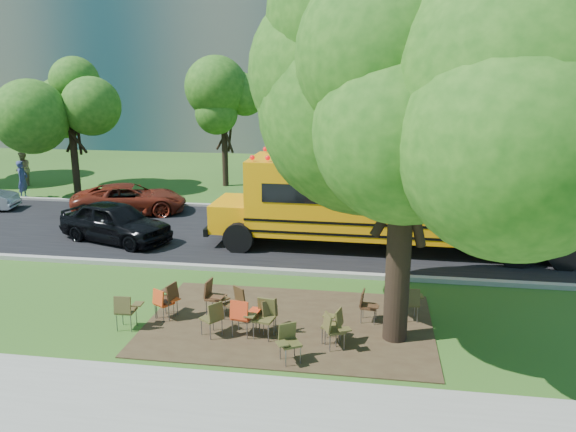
% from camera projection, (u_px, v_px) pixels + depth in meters
% --- Properties ---
extents(ground, '(160.00, 160.00, 0.00)m').
position_uv_depth(ground, '(254.00, 313.00, 14.51)').
color(ground, '#2A4F18').
rests_on(ground, ground).
extents(sidewalk, '(60.00, 4.00, 0.04)m').
position_uv_depth(sidewalk, '(193.00, 432.00, 9.73)').
color(sidewalk, gray).
rests_on(sidewalk, ground).
extents(dirt_patch, '(7.00, 4.50, 0.03)m').
position_uv_depth(dirt_patch, '(289.00, 324.00, 13.88)').
color(dirt_patch, '#382819').
rests_on(dirt_patch, ground).
extents(asphalt_road, '(80.00, 8.00, 0.04)m').
position_uv_depth(asphalt_road, '(293.00, 236.00, 21.20)').
color(asphalt_road, black).
rests_on(asphalt_road, ground).
extents(kerb_near, '(80.00, 0.25, 0.14)m').
position_uv_depth(kerb_near, '(274.00, 271.00, 17.37)').
color(kerb_near, gray).
rests_on(kerb_near, ground).
extents(kerb_far, '(80.00, 0.25, 0.14)m').
position_uv_depth(kerb_far, '(306.00, 209.00, 25.11)').
color(kerb_far, gray).
rests_on(kerb_far, ground).
extents(building_main, '(38.00, 16.00, 22.00)m').
position_uv_depth(building_main, '(249.00, 10.00, 47.35)').
color(building_main, '#60605C').
rests_on(building_main, ground).
extents(bg_tree_0, '(5.20, 5.20, 7.18)m').
position_uv_depth(bg_tree_0, '(69.00, 102.00, 27.56)').
color(bg_tree_0, black).
rests_on(bg_tree_0, ground).
extents(bg_tree_2, '(4.80, 4.80, 6.62)m').
position_uv_depth(bg_tree_2, '(224.00, 107.00, 29.49)').
color(bg_tree_2, black).
rests_on(bg_tree_2, ground).
extents(bg_tree_3, '(5.60, 5.60, 7.84)m').
position_uv_depth(bg_tree_3, '(489.00, 94.00, 25.46)').
color(bg_tree_3, black).
rests_on(bg_tree_3, ground).
extents(main_tree, '(7.20, 7.20, 9.12)m').
position_uv_depth(main_tree, '(407.00, 99.00, 11.75)').
color(main_tree, black).
rests_on(main_tree, ground).
extents(school_bus, '(12.95, 3.13, 3.15)m').
position_uv_depth(school_bus, '(414.00, 199.00, 19.16)').
color(school_bus, '#FF9C08').
rests_on(school_bus, ground).
extents(chair_0, '(0.59, 0.55, 0.90)m').
position_uv_depth(chair_0, '(126.00, 308.00, 13.47)').
color(chair_0, '#4C4321').
rests_on(chair_0, ground).
extents(chair_1, '(0.70, 0.55, 0.83)m').
position_uv_depth(chair_1, '(163.00, 301.00, 14.01)').
color(chair_1, '#D94417').
rests_on(chair_1, ground).
extents(chair_2, '(0.60, 0.76, 0.88)m').
position_uv_depth(chair_2, '(214.00, 315.00, 13.12)').
color(chair_2, '#49431F').
rests_on(chair_2, ground).
extents(chair_3, '(0.69, 0.55, 0.94)m').
position_uv_depth(chair_3, '(263.00, 314.00, 13.09)').
color(chair_3, '#4F4922').
rests_on(chair_3, ground).
extents(chair_4, '(0.69, 0.56, 0.95)m').
position_uv_depth(chair_4, '(243.00, 314.00, 13.09)').
color(chair_4, red).
rests_on(chair_4, ground).
extents(chair_5, '(0.58, 0.70, 0.86)m').
position_uv_depth(chair_5, '(288.00, 339.00, 11.98)').
color(chair_5, '#47441E').
rests_on(chair_5, ground).
extents(chair_6, '(0.51, 0.65, 0.86)m').
position_uv_depth(chair_6, '(334.00, 322.00, 12.80)').
color(chair_6, brown).
rests_on(chair_6, ground).
extents(chair_7, '(0.68, 0.59, 0.86)m').
position_uv_depth(chair_7, '(333.00, 328.00, 12.52)').
color(chair_7, '#4D4621').
rests_on(chair_7, ground).
extents(chair_8, '(0.56, 0.71, 0.94)m').
position_uv_depth(chair_8, '(169.00, 296.00, 14.12)').
color(chair_8, '#422817').
rests_on(chair_8, ground).
extents(chair_9, '(0.75, 0.59, 0.87)m').
position_uv_depth(chair_9, '(235.00, 300.00, 13.98)').
color(chair_9, '#432F18').
rests_on(chair_9, ground).
extents(chair_10, '(0.56, 0.68, 0.96)m').
position_uv_depth(chair_10, '(213.00, 294.00, 14.22)').
color(chair_10, '#4D2F1B').
rests_on(chair_10, ground).
extents(chair_11, '(0.60, 0.75, 0.88)m').
position_uv_depth(chair_11, '(268.00, 311.00, 13.33)').
color(chair_11, '#463B1E').
rests_on(chair_11, ground).
extents(chair_12, '(0.49, 0.59, 0.83)m').
position_uv_depth(chair_12, '(367.00, 303.00, 13.85)').
color(chair_12, '#412717').
rests_on(chair_12, ground).
extents(chair_13, '(0.61, 0.60, 0.91)m').
position_uv_depth(chair_13, '(411.00, 300.00, 13.91)').
color(chair_13, brown).
rests_on(chair_13, ground).
extents(black_car, '(4.69, 3.08, 1.48)m').
position_uv_depth(black_car, '(115.00, 222.00, 20.43)').
color(black_car, black).
rests_on(black_car, ground).
extents(bg_car_red, '(5.26, 3.65, 1.34)m').
position_uv_depth(bg_car_red, '(130.00, 199.00, 24.34)').
color(bg_car_red, '#5B1B0F').
rests_on(bg_car_red, ground).
extents(pedestrian_a, '(0.50, 0.71, 1.85)m').
position_uv_depth(pedestrian_a, '(23.00, 180.00, 27.34)').
color(pedestrian_a, navy).
rests_on(pedestrian_a, ground).
extents(pedestrian_b, '(1.12, 1.15, 1.86)m').
position_uv_depth(pedestrian_b, '(23.00, 169.00, 30.30)').
color(pedestrian_b, '#8C7454').
rests_on(pedestrian_b, ground).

